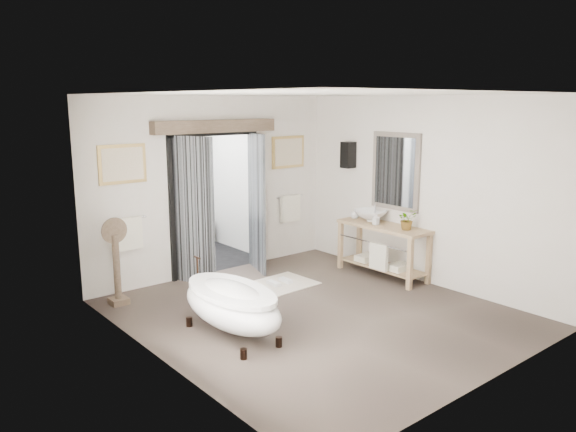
% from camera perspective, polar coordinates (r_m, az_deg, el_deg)
% --- Properties ---
extents(ground_plane, '(5.00, 5.00, 0.00)m').
position_cam_1_polar(ground_plane, '(7.69, 2.89, -9.87)').
color(ground_plane, brown).
extents(room_shell, '(4.52, 5.02, 2.91)m').
position_cam_1_polar(room_shell, '(7.11, 3.42, 3.88)').
color(room_shell, silver).
rests_on(room_shell, ground_plane).
extents(shower_room, '(2.22, 2.01, 2.51)m').
position_cam_1_polar(shower_room, '(10.62, -11.72, 1.01)').
color(shower_room, black).
rests_on(shower_room, ground_plane).
extents(back_wall_dressing, '(3.82, 0.79, 2.52)m').
position_cam_1_polar(back_wall_dressing, '(9.08, -6.91, 3.62)').
color(back_wall_dressing, black).
rests_on(back_wall_dressing, ground_plane).
extents(clawfoot_tub, '(0.76, 1.70, 0.83)m').
position_cam_1_polar(clawfoot_tub, '(6.88, -5.77, -8.93)').
color(clawfoot_tub, black).
rests_on(clawfoot_tub, ground_plane).
extents(vanity, '(0.57, 1.60, 0.85)m').
position_cam_1_polar(vanity, '(9.24, 9.58, -3.02)').
color(vanity, tan).
rests_on(vanity, ground_plane).
extents(pedestal_mirror, '(0.37, 0.24, 1.25)m').
position_cam_1_polar(pedestal_mirror, '(8.21, -17.01, -5.02)').
color(pedestal_mirror, brown).
rests_on(pedestal_mirror, ground_plane).
extents(rug, '(1.23, 0.85, 0.01)m').
position_cam_1_polar(rug, '(8.77, -1.18, -7.05)').
color(rug, beige).
rests_on(rug, ground_plane).
extents(slippers, '(0.34, 0.26, 0.05)m').
position_cam_1_polar(slippers, '(8.83, -0.84, -6.70)').
color(slippers, silver).
rests_on(slippers, rug).
extents(basin, '(0.57, 0.57, 0.19)m').
position_cam_1_polar(basin, '(9.41, 8.37, 0.04)').
color(basin, white).
rests_on(basin, vanity).
extents(plant, '(0.36, 0.33, 0.33)m').
position_cam_1_polar(plant, '(8.89, 12.00, -0.33)').
color(plant, gray).
rests_on(plant, vanity).
extents(soap_bottle_a, '(0.09, 0.09, 0.19)m').
position_cam_1_polar(soap_bottle_a, '(9.16, 8.93, -0.31)').
color(soap_bottle_a, gray).
rests_on(soap_bottle_a, vanity).
extents(soap_bottle_b, '(0.18, 0.18, 0.18)m').
position_cam_1_polar(soap_bottle_b, '(9.59, 6.80, 0.25)').
color(soap_bottle_b, gray).
rests_on(soap_bottle_b, vanity).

